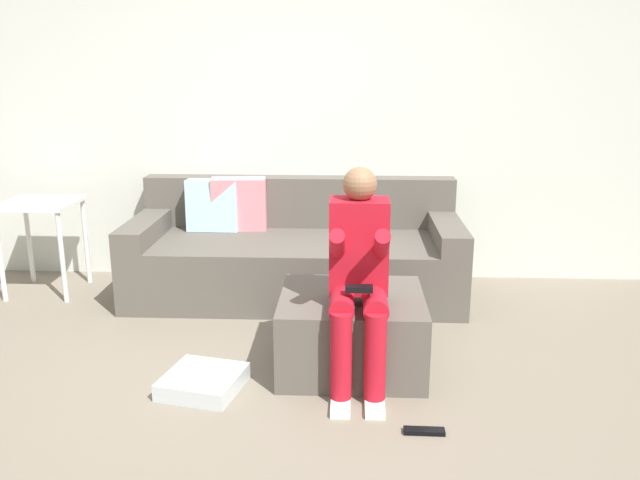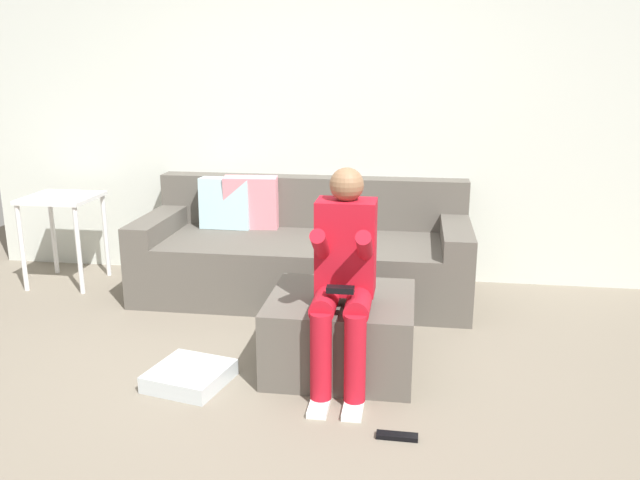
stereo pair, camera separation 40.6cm
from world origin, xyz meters
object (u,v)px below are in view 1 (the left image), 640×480
(person_seated, at_px, (359,270))
(remote_near_ottoman, at_px, (424,431))
(ottoman, at_px, (352,331))
(storage_bin, at_px, (203,382))
(side_table, at_px, (41,218))
(couch_sectional, at_px, (294,254))

(person_seated, height_order, remote_near_ottoman, person_seated)
(ottoman, bearing_deg, person_seated, -80.56)
(person_seated, bearing_deg, storage_bin, -170.86)
(ottoman, bearing_deg, side_table, 153.15)
(couch_sectional, height_order, person_seated, person_seated)
(couch_sectional, bearing_deg, side_table, -178.33)
(person_seated, xyz_separation_m, side_table, (-2.35, 1.37, -0.06))
(person_seated, bearing_deg, remote_near_ottoman, -58.57)
(remote_near_ottoman, bearing_deg, ottoman, 117.10)
(side_table, bearing_deg, person_seated, -30.18)
(couch_sectional, relative_size, ottoman, 2.98)
(person_seated, distance_m, remote_near_ottoman, 0.87)
(ottoman, height_order, remote_near_ottoman, ottoman)
(side_table, bearing_deg, remote_near_ottoman, -35.22)
(couch_sectional, relative_size, side_table, 3.43)
(ottoman, height_order, side_table, side_table)
(couch_sectional, height_order, storage_bin, couch_sectional)
(person_seated, relative_size, storage_bin, 2.98)
(couch_sectional, distance_m, storage_bin, 1.62)
(couch_sectional, distance_m, ottoman, 1.31)
(couch_sectional, xyz_separation_m, ottoman, (0.43, -1.23, -0.09))
(couch_sectional, relative_size, person_seated, 2.06)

